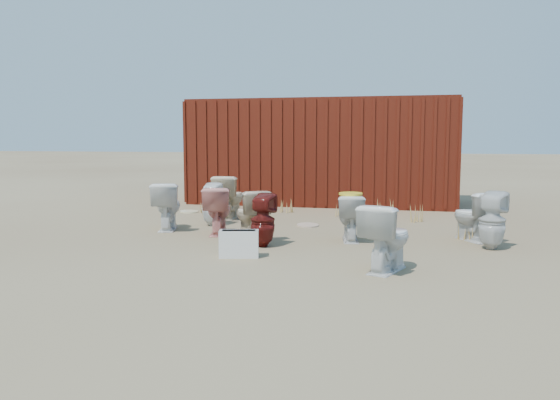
% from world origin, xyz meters
% --- Properties ---
extents(ground, '(100.00, 100.00, 0.00)m').
position_xyz_m(ground, '(0.00, 0.00, 0.00)').
color(ground, brown).
rests_on(ground, ground).
extents(shipping_container, '(6.00, 2.40, 2.40)m').
position_xyz_m(shipping_container, '(0.00, 5.20, 1.20)').
color(shipping_container, '#52120D').
rests_on(shipping_container, ground).
extents(toilet_front_a, '(0.64, 0.87, 0.79)m').
position_xyz_m(toilet_front_a, '(-1.93, 0.63, 0.40)').
color(toilet_front_a, white).
rests_on(toilet_front_a, ground).
extents(toilet_front_pink, '(0.58, 0.82, 0.76)m').
position_xyz_m(toilet_front_pink, '(-0.97, 0.42, 0.38)').
color(toilet_front_pink, '#DF8881').
rests_on(toilet_front_pink, ground).
extents(toilet_front_c, '(0.68, 0.87, 0.78)m').
position_xyz_m(toilet_front_c, '(1.72, -1.47, 0.39)').
color(toilet_front_c, white).
rests_on(toilet_front_c, ground).
extents(toilet_front_maroon, '(0.37, 0.38, 0.75)m').
position_xyz_m(toilet_front_maroon, '(-0.01, -0.42, 0.37)').
color(toilet_front_maroon, '#601410').
rests_on(toilet_front_maroon, ground).
extents(toilet_front_e, '(0.73, 0.83, 0.74)m').
position_xyz_m(toilet_front_e, '(2.91, 0.71, 0.37)').
color(toilet_front_e, silver).
rests_on(toilet_front_e, ground).
extents(toilet_back_a, '(0.34, 0.35, 0.75)m').
position_xyz_m(toilet_back_a, '(-1.36, 1.20, 0.37)').
color(toilet_back_a, white).
rests_on(toilet_back_a, ground).
extents(toilet_back_beige_left, '(0.76, 0.84, 0.75)m').
position_xyz_m(toilet_back_beige_left, '(-0.34, 0.11, 0.38)').
color(toilet_back_beige_left, '#C1AD8D').
rests_on(toilet_back_beige_left, ground).
extents(toilet_back_beige_right, '(0.47, 0.81, 0.82)m').
position_xyz_m(toilet_back_beige_right, '(-1.31, 2.07, 0.41)').
color(toilet_back_beige_right, beige).
rests_on(toilet_back_beige_right, ground).
extents(toilet_back_yellowlid, '(0.49, 0.73, 0.69)m').
position_xyz_m(toilet_back_yellowlid, '(1.14, 0.30, 0.35)').
color(toilet_back_yellowlid, silver).
rests_on(toilet_back_yellowlid, ground).
extents(toilet_back_e, '(0.48, 0.48, 0.80)m').
position_xyz_m(toilet_back_e, '(3.09, 0.10, 0.40)').
color(toilet_back_e, silver).
rests_on(toilet_back_e, ground).
extents(yellow_lid, '(0.35, 0.44, 0.02)m').
position_xyz_m(yellow_lid, '(1.14, 0.30, 0.70)').
color(yellow_lid, yellow).
rests_on(yellow_lid, toilet_back_yellowlid).
extents(loose_tank, '(0.53, 0.31, 0.35)m').
position_xyz_m(loose_tank, '(-0.14, -1.15, 0.17)').
color(loose_tank, silver).
rests_on(loose_tank, ground).
extents(loose_lid_near, '(0.50, 0.58, 0.02)m').
position_xyz_m(loose_lid_near, '(0.28, 1.55, 0.01)').
color(loose_lid_near, '#C1A78C').
rests_on(loose_lid_near, ground).
extents(loose_lid_far, '(0.58, 0.59, 0.02)m').
position_xyz_m(loose_lid_far, '(-2.42, 2.76, 0.01)').
color(loose_lid_far, beige).
rests_on(loose_lid_far, ground).
extents(weed_clump_a, '(0.36, 0.36, 0.28)m').
position_xyz_m(weed_clump_a, '(-1.97, 2.71, 0.14)').
color(weed_clump_a, '#A68542').
rests_on(weed_clump_a, ground).
extents(weed_clump_b, '(0.32, 0.32, 0.30)m').
position_xyz_m(weed_clump_b, '(0.78, 2.82, 0.15)').
color(weed_clump_b, '#A68542').
rests_on(weed_clump_b, ground).
extents(weed_clump_c, '(0.36, 0.36, 0.29)m').
position_xyz_m(weed_clump_c, '(2.09, 2.47, 0.15)').
color(weed_clump_c, '#A68542').
rests_on(weed_clump_c, ground).
extents(weed_clump_d, '(0.30, 0.30, 0.27)m').
position_xyz_m(weed_clump_d, '(-0.48, 3.21, 0.14)').
color(weed_clump_d, '#A68542').
rests_on(weed_clump_d, ground).
extents(weed_clump_e, '(0.34, 0.34, 0.30)m').
position_xyz_m(weed_clump_e, '(1.54, 3.37, 0.15)').
color(weed_clump_e, '#A68542').
rests_on(weed_clump_e, ground).
extents(weed_clump_f, '(0.28, 0.28, 0.22)m').
position_xyz_m(weed_clump_f, '(2.80, 0.73, 0.11)').
color(weed_clump_f, '#A68542').
rests_on(weed_clump_f, ground).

